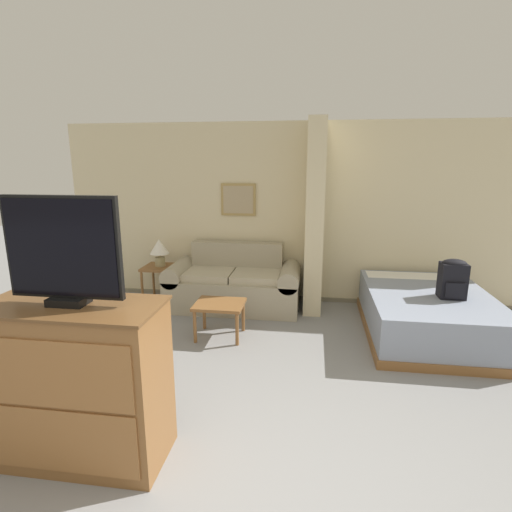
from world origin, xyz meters
name	(u,v)px	position (x,y,z in m)	size (l,w,h in m)	color
wall_back	(300,214)	(0.00, 4.13, 1.29)	(6.98, 0.16, 2.60)	beige
wall_partition_pillar	(315,218)	(0.21, 3.74, 1.30)	(0.24, 0.66, 2.60)	beige
couch	(234,285)	(-0.90, 3.64, 0.33)	(1.88, 0.84, 0.90)	tan
coffee_table	(220,308)	(-0.87, 2.62, 0.36)	(0.57, 0.48, 0.42)	brown
side_table	(161,272)	(-2.01, 3.70, 0.46)	(0.48, 0.48, 0.55)	brown
table_lamp	(159,249)	(-2.01, 3.70, 0.81)	(0.28, 0.28, 0.40)	tan
tv_dresser	(78,383)	(-1.37, 0.54, 0.57)	(1.20, 0.55, 1.13)	brown
tv	(63,252)	(-1.37, 0.54, 1.49)	(0.77, 0.16, 0.71)	black
bed	(427,313)	(1.59, 3.06, 0.27)	(1.43, 1.95, 0.53)	brown
backpack	(453,278)	(1.78, 2.88, 0.76)	(0.28, 0.23, 0.45)	black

